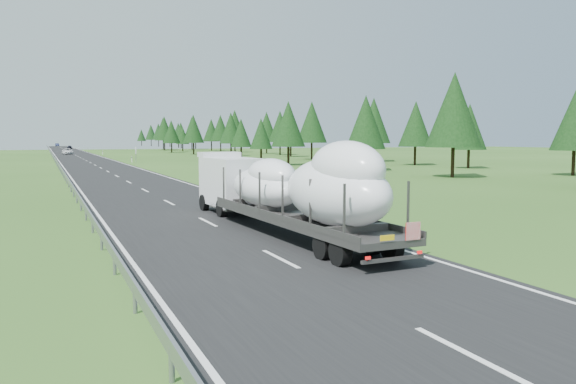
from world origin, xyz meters
name	(u,v)px	position (x,y,z in m)	size (l,w,h in m)	color
ground	(280,259)	(0.00, 0.00, 0.00)	(400.00, 400.00, 0.00)	#2E531B
road_surface	(83,159)	(0.00, 100.00, 0.01)	(10.00, 400.00, 0.02)	black
guardrail	(54,156)	(-5.30, 99.94, 0.60)	(0.10, 400.00, 0.76)	slate
marker_posts	(94,150)	(6.50, 155.00, 0.54)	(0.13, 350.08, 1.00)	silver
highway_sign	(136,152)	(7.20, 80.00, 1.81)	(0.08, 0.90, 2.60)	slate
tree_line_right	(249,127)	(40.29, 116.15, 6.87)	(27.60, 328.33, 12.44)	black
boat_truck	(283,187)	(2.13, 4.72, 1.99)	(3.01, 17.51, 3.95)	silver
distant_van	(68,151)	(-1.40, 135.73, 0.74)	(2.46, 5.33, 1.48)	silver
distant_car_dark	(70,147)	(2.14, 211.06, 0.73)	(1.71, 4.26, 1.45)	black
distant_car_blue	(57,145)	(-0.42, 292.55, 0.77)	(1.64, 4.70, 1.55)	#161E3F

